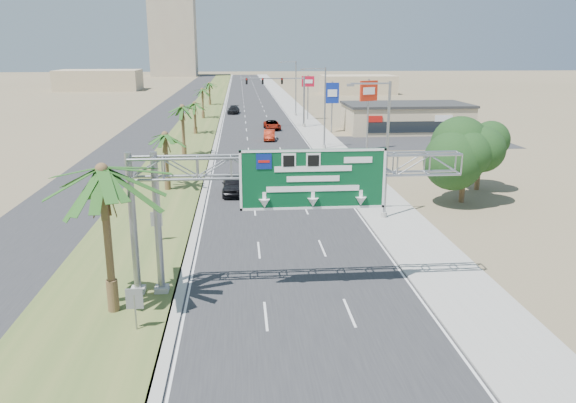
# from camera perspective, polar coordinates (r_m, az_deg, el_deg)

# --- Properties ---
(road) EXTENTS (12.00, 300.00, 0.02)m
(road) POSITION_cam_1_polar(r_m,az_deg,el_deg) (127.70, -3.60, 9.78)
(road) COLOR #28282B
(road) RESTS_ON ground
(sidewalk_right) EXTENTS (4.00, 300.00, 0.10)m
(sidewalk_right) POSITION_cam_1_polar(r_m,az_deg,el_deg) (128.18, 0.25, 9.84)
(sidewalk_right) COLOR #9E9B93
(sidewalk_right) RESTS_ON ground
(median_grass) EXTENTS (7.00, 300.00, 0.12)m
(median_grass) POSITION_cam_1_polar(r_m,az_deg,el_deg) (127.85, -8.15, 9.68)
(median_grass) COLOR #475E29
(median_grass) RESTS_ON ground
(opposing_road) EXTENTS (8.00, 300.00, 0.02)m
(opposing_road) POSITION_cam_1_polar(r_m,az_deg,el_deg) (128.42, -11.31, 9.55)
(opposing_road) COLOR #28282B
(opposing_road) RESTS_ON ground
(sign_gantry) EXTENTS (16.75, 1.24, 7.50)m
(sign_gantry) POSITION_cam_1_polar(r_m,az_deg,el_deg) (27.76, -0.76, 2.51)
(sign_gantry) COLOR gray
(sign_gantry) RESTS_ON ground
(palm_near) EXTENTS (5.70, 5.70, 8.35)m
(palm_near) POSITION_cam_1_polar(r_m,az_deg,el_deg) (26.36, -18.40, 2.97)
(palm_near) COLOR brown
(palm_near) RESTS_ON ground
(palm_row_b) EXTENTS (3.99, 3.99, 5.95)m
(palm_row_b) POSITION_cam_1_polar(r_m,az_deg,el_deg) (50.04, -12.39, 6.54)
(palm_row_b) COLOR brown
(palm_row_b) RESTS_ON ground
(palm_row_c) EXTENTS (3.99, 3.99, 6.75)m
(palm_row_c) POSITION_cam_1_polar(r_m,az_deg,el_deg) (65.73, -10.70, 9.32)
(palm_row_c) COLOR brown
(palm_row_c) RESTS_ON ground
(palm_row_d) EXTENTS (3.99, 3.99, 5.45)m
(palm_row_d) POSITION_cam_1_polar(r_m,az_deg,el_deg) (83.69, -9.48, 9.74)
(palm_row_d) COLOR brown
(palm_row_d) RESTS_ON ground
(palm_row_e) EXTENTS (3.99, 3.99, 6.15)m
(palm_row_e) POSITION_cam_1_polar(r_m,az_deg,el_deg) (102.53, -8.70, 11.14)
(palm_row_e) COLOR brown
(palm_row_e) RESTS_ON ground
(palm_row_f) EXTENTS (3.99, 3.99, 5.75)m
(palm_row_f) POSITION_cam_1_polar(r_m,az_deg,el_deg) (127.46, -8.00, 11.77)
(palm_row_f) COLOR brown
(palm_row_f) RESTS_ON ground
(streetlight_near) EXTENTS (3.27, 0.44, 10.00)m
(streetlight_near) POSITION_cam_1_polar(r_m,az_deg,el_deg) (41.11, 9.73, 4.55)
(streetlight_near) COLOR gray
(streetlight_near) RESTS_ON ground
(streetlight_mid) EXTENTS (3.27, 0.44, 10.00)m
(streetlight_mid) POSITION_cam_1_polar(r_m,az_deg,el_deg) (70.25, 3.59, 9.12)
(streetlight_mid) COLOR gray
(streetlight_mid) RESTS_ON ground
(streetlight_far) EXTENTS (3.27, 0.44, 10.00)m
(streetlight_far) POSITION_cam_1_polar(r_m,az_deg,el_deg) (105.85, 0.69, 11.22)
(streetlight_far) COLOR gray
(streetlight_far) RESTS_ON ground
(signal_mast) EXTENTS (10.28, 0.71, 8.00)m
(signal_mast) POSITION_cam_1_polar(r_m,az_deg,el_deg) (89.73, 0.33, 10.59)
(signal_mast) COLOR gray
(signal_mast) RESTS_ON ground
(store_building) EXTENTS (18.00, 10.00, 4.00)m
(store_building) POSITION_cam_1_polar(r_m,az_deg,el_deg) (87.36, 11.88, 8.26)
(store_building) COLOR #C7B386
(store_building) RESTS_ON ground
(oak_near) EXTENTS (4.50, 4.50, 6.80)m
(oak_near) POSITION_cam_1_polar(r_m,az_deg,el_deg) (47.32, 17.61, 5.24)
(oak_near) COLOR brown
(oak_near) RESTS_ON ground
(oak_far) EXTENTS (3.50, 3.50, 5.60)m
(oak_far) POSITION_cam_1_polar(r_m,az_deg,el_deg) (52.24, 18.96, 5.22)
(oak_far) COLOR brown
(oak_far) RESTS_ON ground
(median_signback_a) EXTENTS (0.75, 0.08, 2.08)m
(median_signback_a) POSITION_cam_1_polar(r_m,az_deg,el_deg) (25.90, -15.32, -9.81)
(median_signback_a) COLOR gray
(median_signback_a) RESTS_ON ground
(median_signback_b) EXTENTS (0.75, 0.08, 2.08)m
(median_signback_b) POSITION_cam_1_polar(r_m,az_deg,el_deg) (37.09, -13.21, -1.97)
(median_signback_b) COLOR gray
(median_signback_b) RESTS_ON ground
(tower_distant) EXTENTS (20.00, 16.00, 35.00)m
(tower_distant) POSITION_cam_1_polar(r_m,az_deg,el_deg) (268.70, -11.58, 16.12)
(tower_distant) COLOR tan
(tower_distant) RESTS_ON ground
(building_distant_left) EXTENTS (24.00, 14.00, 6.00)m
(building_distant_left) POSITION_cam_1_polar(r_m,az_deg,el_deg) (182.22, -18.64, 11.61)
(building_distant_left) COLOR #C7B386
(building_distant_left) RESTS_ON ground
(building_distant_right) EXTENTS (20.00, 12.00, 5.00)m
(building_distant_right) POSITION_cam_1_polar(r_m,az_deg,el_deg) (160.81, 7.08, 11.71)
(building_distant_right) COLOR #C7B386
(building_distant_right) RESTS_ON ground
(car_left_lane) EXTENTS (2.09, 5.08, 1.72)m
(car_left_lane) POSITION_cam_1_polar(r_m,az_deg,el_deg) (48.79, -5.49, 1.78)
(car_left_lane) COLOR black
(car_left_lane) RESTS_ON ground
(car_mid_lane) EXTENTS (1.78, 4.37, 1.41)m
(car_mid_lane) POSITION_cam_1_polar(r_m,az_deg,el_deg) (77.58, -1.90, 6.75)
(car_mid_lane) COLOR maroon
(car_mid_lane) RESTS_ON ground
(car_right_lane) EXTENTS (2.62, 5.18, 1.40)m
(car_right_lane) POSITION_cam_1_polar(r_m,az_deg,el_deg) (87.93, -1.63, 7.76)
(car_right_lane) COLOR gray
(car_right_lane) RESTS_ON ground
(car_far) EXTENTS (2.52, 5.15, 1.44)m
(car_far) POSITION_cam_1_polar(r_m,az_deg,el_deg) (110.39, -5.56, 9.24)
(car_far) COLOR black
(car_far) RESTS_ON ground
(pole_sign_red_near) EXTENTS (2.33, 1.21, 8.69)m
(pole_sign_red_near) POSITION_cam_1_polar(r_m,az_deg,el_deg) (69.37, 8.19, 10.68)
(pole_sign_red_near) COLOR gray
(pole_sign_red_near) RESTS_ON ground
(pole_sign_blue) EXTENTS (2.01, 0.44, 7.55)m
(pole_sign_blue) POSITION_cam_1_polar(r_m,az_deg,el_deg) (84.58, 4.51, 10.73)
(pole_sign_blue) COLOR gray
(pole_sign_blue) RESTS_ON ground
(pole_sign_red_far) EXTENTS (2.22, 0.59, 7.77)m
(pole_sign_red_far) POSITION_cam_1_polar(r_m,az_deg,el_deg) (99.76, 2.05, 11.77)
(pole_sign_red_far) COLOR gray
(pole_sign_red_far) RESTS_ON ground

